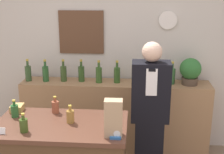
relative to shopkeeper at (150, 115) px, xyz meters
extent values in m
cube|color=beige|center=(-0.51, 0.87, 0.55)|extent=(5.20, 0.06, 2.70)
cube|color=brown|center=(-0.87, 0.82, 0.76)|extent=(0.58, 0.02, 0.55)
cylinder|color=white|center=(0.22, 0.82, 0.93)|extent=(0.23, 0.03, 0.23)
cube|color=#9E754C|center=(-0.42, 0.62, -0.32)|extent=(2.40, 0.37, 0.95)
cube|color=#512F21|center=(-0.82, -0.64, 0.15)|extent=(1.18, 0.67, 0.04)
cube|color=black|center=(0.00, 0.00, -0.43)|extent=(0.31, 0.24, 0.74)
cube|color=black|center=(0.00, 0.00, 0.27)|extent=(0.40, 0.24, 0.65)
cube|color=white|center=(0.00, -0.12, 0.41)|extent=(0.11, 0.01, 0.28)
cube|color=black|center=(0.00, -0.13, 0.54)|extent=(0.07, 0.01, 0.03)
sphere|color=#DBB293|center=(0.00, 0.00, 0.70)|extent=(0.21, 0.21, 0.21)
cylinder|color=#4C3D2D|center=(0.51, 0.62, 0.20)|extent=(0.20, 0.20, 0.09)
sphere|color=#2D6B2D|center=(0.51, 0.62, 0.36)|extent=(0.26, 0.26, 0.26)
cube|color=tan|center=(-0.33, -0.84, 0.33)|extent=(0.15, 0.10, 0.32)
cube|color=#2D66A8|center=(-0.31, -0.87, 0.18)|extent=(0.09, 0.06, 0.02)
cylinder|color=silver|center=(-0.30, -0.87, 0.22)|extent=(0.06, 0.02, 0.06)
cube|color=white|center=(-1.27, -0.87, 0.20)|extent=(0.09, 0.02, 0.06)
cube|color=tan|center=(-1.31, -0.39, 0.20)|extent=(0.12, 0.14, 0.06)
cylinder|color=#255927|center=(-1.28, -0.53, 0.23)|extent=(0.07, 0.07, 0.11)
cylinder|color=#255927|center=(-1.28, -0.53, 0.30)|extent=(0.03, 0.03, 0.04)
cylinder|color=#B29933|center=(-1.28, -0.53, 0.33)|extent=(0.03, 0.03, 0.01)
cylinder|color=#374C1B|center=(-1.09, -0.82, 0.23)|extent=(0.07, 0.07, 0.11)
cylinder|color=#374C1B|center=(-1.09, -0.82, 0.30)|extent=(0.03, 0.03, 0.04)
cylinder|color=#B29933|center=(-1.09, -0.82, 0.33)|extent=(0.03, 0.03, 0.01)
cylinder|color=brown|center=(-0.92, -0.40, 0.23)|extent=(0.07, 0.07, 0.11)
cylinder|color=brown|center=(-0.92, -0.40, 0.30)|extent=(0.03, 0.03, 0.04)
cylinder|color=#B29933|center=(-0.92, -0.40, 0.33)|extent=(0.03, 0.03, 0.01)
cylinder|color=olive|center=(-0.73, -0.61, 0.23)|extent=(0.07, 0.07, 0.11)
cylinder|color=olive|center=(-0.73, -0.61, 0.30)|extent=(0.03, 0.03, 0.04)
cylinder|color=#B29933|center=(-0.73, -0.61, 0.33)|extent=(0.03, 0.03, 0.01)
cylinder|color=#304E29|center=(-1.54, 0.61, 0.25)|extent=(0.08, 0.08, 0.20)
cylinder|color=#304E29|center=(-1.54, 0.61, 0.39)|extent=(0.03, 0.03, 0.07)
cylinder|color=#B29933|center=(-1.54, 0.61, 0.43)|extent=(0.03, 0.03, 0.02)
cylinder|color=#285528|center=(-1.31, 0.61, 0.25)|extent=(0.08, 0.08, 0.20)
cylinder|color=#285528|center=(-1.31, 0.61, 0.39)|extent=(0.03, 0.03, 0.07)
cylinder|color=#B29933|center=(-1.31, 0.61, 0.43)|extent=(0.03, 0.03, 0.02)
cylinder|color=#334A22|center=(-1.08, 0.63, 0.25)|extent=(0.08, 0.08, 0.20)
cylinder|color=#334A22|center=(-1.08, 0.63, 0.39)|extent=(0.03, 0.03, 0.07)
cylinder|color=#B29933|center=(-1.08, 0.63, 0.43)|extent=(0.03, 0.03, 0.02)
cylinder|color=#2D4C20|center=(-0.85, 0.64, 0.25)|extent=(0.08, 0.08, 0.20)
cylinder|color=#2D4C20|center=(-0.85, 0.64, 0.39)|extent=(0.03, 0.03, 0.07)
cylinder|color=#B29933|center=(-0.85, 0.64, 0.43)|extent=(0.03, 0.03, 0.02)
cylinder|color=#335823|center=(-0.62, 0.61, 0.25)|extent=(0.08, 0.08, 0.20)
cylinder|color=#335823|center=(-0.62, 0.61, 0.39)|extent=(0.03, 0.03, 0.07)
cylinder|color=#B29933|center=(-0.62, 0.61, 0.43)|extent=(0.03, 0.03, 0.02)
cylinder|color=#2E5320|center=(-0.39, 0.63, 0.25)|extent=(0.08, 0.08, 0.20)
cylinder|color=#2E5320|center=(-0.39, 0.63, 0.39)|extent=(0.03, 0.03, 0.07)
cylinder|color=#B29933|center=(-0.39, 0.63, 0.43)|extent=(0.03, 0.03, 0.02)
cylinder|color=#284F20|center=(-0.17, 0.62, 0.25)|extent=(0.08, 0.08, 0.20)
cylinder|color=#284F20|center=(-0.17, 0.62, 0.39)|extent=(0.03, 0.03, 0.07)
cylinder|color=#B29933|center=(-0.17, 0.62, 0.43)|extent=(0.03, 0.03, 0.02)
cylinder|color=#2E4C24|center=(0.06, 0.63, 0.25)|extent=(0.08, 0.08, 0.20)
cylinder|color=#2E4C24|center=(0.06, 0.63, 0.39)|extent=(0.03, 0.03, 0.07)
cylinder|color=#B29933|center=(0.06, 0.63, 0.43)|extent=(0.03, 0.03, 0.02)
cylinder|color=#275129|center=(0.29, 0.63, 0.25)|extent=(0.08, 0.08, 0.20)
cylinder|color=#275129|center=(0.29, 0.63, 0.39)|extent=(0.03, 0.03, 0.07)
cylinder|color=#B29933|center=(0.29, 0.63, 0.43)|extent=(0.03, 0.03, 0.02)
camera|label=1|loc=(-0.17, -3.13, 1.38)|focal=50.00mm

